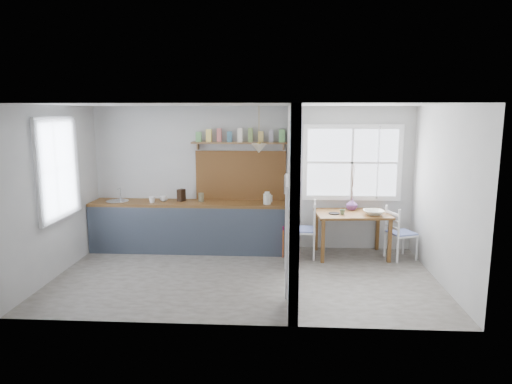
# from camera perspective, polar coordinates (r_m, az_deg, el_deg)

# --- Properties ---
(floor) EXTENTS (5.80, 3.20, 0.01)m
(floor) POSITION_cam_1_polar(r_m,az_deg,el_deg) (7.13, -1.36, -10.55)
(floor) COLOR gray
(floor) RESTS_ON ground
(ceiling) EXTENTS (5.80, 3.20, 0.01)m
(ceiling) POSITION_cam_1_polar(r_m,az_deg,el_deg) (6.67, -1.46, 10.84)
(ceiling) COLOR silver
(ceiling) RESTS_ON walls
(walls) EXTENTS (5.81, 3.21, 2.60)m
(walls) POSITION_cam_1_polar(r_m,az_deg,el_deg) (6.78, -1.41, -0.21)
(walls) COLOR silver
(walls) RESTS_ON floor
(partition) EXTENTS (0.12, 3.20, 2.60)m
(partition) POSITION_cam_1_polar(r_m,az_deg,el_deg) (6.79, 4.52, 1.07)
(partition) COLOR silver
(partition) RESTS_ON floor
(kitchen_window) EXTENTS (0.10, 1.16, 1.50)m
(kitchen_window) POSITION_cam_1_polar(r_m,az_deg,el_deg) (7.53, -23.78, 2.66)
(kitchen_window) COLOR white
(kitchen_window) RESTS_ON walls
(nook_window) EXTENTS (1.76, 0.10, 1.30)m
(nook_window) POSITION_cam_1_polar(r_m,az_deg,el_deg) (8.35, 11.92, 3.61)
(nook_window) COLOR white
(nook_window) RESTS_ON walls
(counter) EXTENTS (3.50, 0.60, 0.90)m
(counter) POSITION_cam_1_polar(r_m,az_deg,el_deg) (8.40, -8.35, -4.17)
(counter) COLOR brown
(counter) RESTS_ON floor
(sink) EXTENTS (0.40, 0.40, 0.02)m
(sink) POSITION_cam_1_polar(r_m,az_deg,el_deg) (8.64, -16.94, -1.16)
(sink) COLOR silver
(sink) RESTS_ON counter
(backsplash) EXTENTS (1.65, 0.03, 0.90)m
(backsplash) POSITION_cam_1_polar(r_m,az_deg,el_deg) (8.34, -1.92, 2.08)
(backsplash) COLOR brown
(backsplash) RESTS_ON walls
(shelf) EXTENTS (1.75, 0.20, 0.21)m
(shelf) POSITION_cam_1_polar(r_m,az_deg,el_deg) (8.19, -2.01, 6.57)
(shelf) COLOR olive
(shelf) RESTS_ON walls
(pendant_lamp) EXTENTS (0.26, 0.26, 0.16)m
(pendant_lamp) POSITION_cam_1_polar(r_m,az_deg,el_deg) (7.83, 0.37, 5.47)
(pendant_lamp) COLOR #F0E2C1
(pendant_lamp) RESTS_ON ceiling
(utensil_rail) EXTENTS (0.02, 0.50, 0.02)m
(utensil_rail) POSITION_cam_1_polar(r_m,az_deg,el_deg) (7.62, 3.72, 2.06)
(utensil_rail) COLOR silver
(utensil_rail) RESTS_ON partition
(dining_table) EXTENTS (1.31, 0.93, 0.78)m
(dining_table) POSITION_cam_1_polar(r_m,az_deg,el_deg) (8.16, 11.85, -5.21)
(dining_table) COLOR brown
(dining_table) RESTS_ON floor
(chair_left) EXTENTS (0.48, 0.48, 0.98)m
(chair_left) POSITION_cam_1_polar(r_m,az_deg,el_deg) (7.97, 5.83, -4.64)
(chair_left) COLOR white
(chair_left) RESTS_ON floor
(chair_right) EXTENTS (0.54, 0.54, 0.92)m
(chair_right) POSITION_cam_1_polar(r_m,az_deg,el_deg) (8.22, 17.70, -4.87)
(chair_right) COLOR white
(chair_right) RESTS_ON floor
(kettle) EXTENTS (0.20, 0.17, 0.22)m
(kettle) POSITION_cam_1_polar(r_m,az_deg,el_deg) (7.99, 1.40, -0.76)
(kettle) COLOR silver
(kettle) RESTS_ON counter
(mug_a) EXTENTS (0.16, 0.16, 0.11)m
(mug_a) POSITION_cam_1_polar(r_m,az_deg,el_deg) (8.32, -12.85, -0.93)
(mug_a) COLOR white
(mug_a) RESTS_ON counter
(mug_b) EXTENTS (0.17, 0.17, 0.11)m
(mug_b) POSITION_cam_1_polar(r_m,az_deg,el_deg) (8.40, -11.47, -0.79)
(mug_b) COLOR white
(mug_b) RESTS_ON counter
(knife_block) EXTENTS (0.15, 0.17, 0.22)m
(knife_block) POSITION_cam_1_polar(r_m,az_deg,el_deg) (8.37, -9.32, -0.39)
(knife_block) COLOR black
(knife_block) RESTS_ON counter
(jar) EXTENTS (0.13, 0.13, 0.16)m
(jar) POSITION_cam_1_polar(r_m,az_deg,el_deg) (8.26, -6.88, -0.68)
(jar) COLOR #6F694C
(jar) RESTS_ON counter
(towel_magenta) EXTENTS (0.02, 0.03, 0.56)m
(towel_magenta) POSITION_cam_1_polar(r_m,az_deg,el_deg) (7.94, 3.41, -6.29)
(towel_magenta) COLOR #A30F4C
(towel_magenta) RESTS_ON counter
(towel_orange) EXTENTS (0.02, 0.03, 0.48)m
(towel_orange) POSITION_cam_1_polar(r_m,az_deg,el_deg) (7.93, 3.40, -6.50)
(towel_orange) COLOR orange
(towel_orange) RESTS_ON counter
(bowl) EXTENTS (0.36, 0.36, 0.08)m
(bowl) POSITION_cam_1_polar(r_m,az_deg,el_deg) (7.97, 14.49, -2.50)
(bowl) COLOR silver
(bowl) RESTS_ON dining_table
(table_cup) EXTENTS (0.10, 0.10, 0.09)m
(table_cup) POSITION_cam_1_polar(r_m,az_deg,el_deg) (7.89, 10.75, -2.47)
(table_cup) COLOR #607F5B
(table_cup) RESTS_ON dining_table
(plate) EXTENTS (0.25, 0.25, 0.02)m
(plate) POSITION_cam_1_polar(r_m,az_deg,el_deg) (7.92, 9.74, -2.65)
(plate) COLOR black
(plate) RESTS_ON dining_table
(vase) EXTENTS (0.25, 0.25, 0.21)m
(vase) POSITION_cam_1_polar(r_m,az_deg,el_deg) (8.27, 11.88, -1.50)
(vase) COLOR #67377A
(vase) RESTS_ON dining_table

